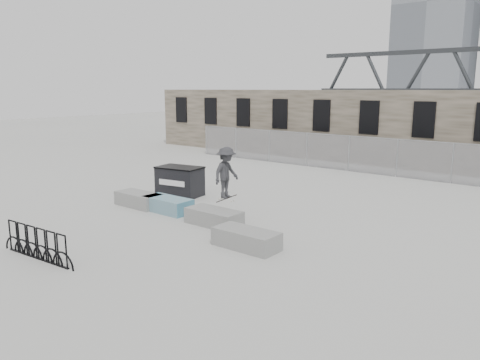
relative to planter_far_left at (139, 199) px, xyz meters
The scene contains 10 objects.
ground 2.84m from the planter_far_left, ahead, with size 120.00×120.00×0.00m, color #A9AAA5.
stone_wall 16.71m from the planter_far_left, 80.21° to the left, with size 36.00×2.58×4.50m.
chainlink_fence 12.95m from the planter_far_left, 77.39° to the left, with size 22.06×0.06×2.02m.
planter_far_left is the anchor object (origin of this frame).
planter_center_left 1.54m from the planter_far_left, ahead, with size 2.00×0.90×0.54m.
planter_center_right 4.08m from the planter_far_left, ahead, with size 2.00×0.90×0.54m.
planter_offset 6.50m from the planter_far_left, 10.50° to the right, with size 2.00×0.90×0.54m.
dumpster 2.37m from the planter_far_left, 92.43° to the left, with size 2.11×1.50×1.27m.
bike_rack 6.08m from the planter_far_left, 65.49° to the right, with size 3.13×0.32×0.90m.
skateboarder 4.38m from the planter_far_left, ahead, with size 0.76×1.18×1.99m.
Camera 1 is at (11.69, -11.58, 4.61)m, focal length 35.00 mm.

